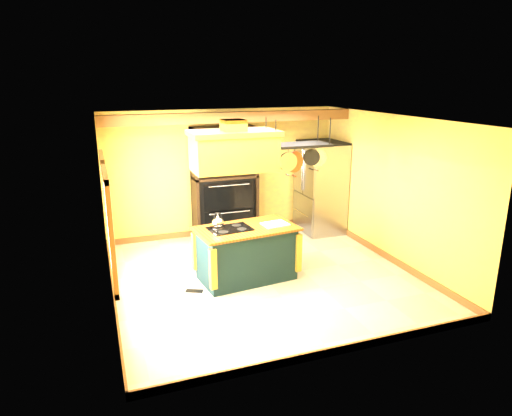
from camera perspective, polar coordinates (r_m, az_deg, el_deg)
floor at (r=8.01m, az=0.93°, el=-8.54°), size 5.00×5.00×0.00m
ceiling at (r=7.31m, az=1.02°, el=11.10°), size 5.00×5.00×0.00m
wall_back at (r=9.86m, az=-4.18°, el=4.41°), size 5.00×0.02×2.70m
wall_front at (r=5.40m, az=10.44°, el=-5.74°), size 5.00×0.02×2.70m
wall_left at (r=7.09m, az=-18.29°, el=-1.00°), size 0.02×5.00×2.70m
wall_right at (r=8.72m, az=16.54°, el=2.25°), size 0.02×5.00×2.70m
ceiling_beam at (r=8.92m, az=-2.92°, el=11.26°), size 5.00×0.15×0.20m
window_near at (r=6.31m, az=-17.75°, el=-2.55°), size 0.06×1.06×1.56m
window_far at (r=7.66m, az=-18.23°, el=0.62°), size 0.06×1.06×1.56m
kitchen_island at (r=7.75m, az=-1.22°, el=-5.62°), size 1.76×1.11×1.11m
range_hood at (r=7.23m, az=-2.80°, el=7.35°), size 1.39×0.78×0.80m
pot_rack at (r=7.64m, az=5.19°, el=7.09°), size 1.14×0.53×0.93m
refrigerator at (r=10.15m, az=8.06°, el=2.36°), size 0.85×1.01×1.97m
hutch at (r=9.71m, az=-3.97°, el=1.55°), size 1.34×0.61×2.36m
floor_register at (r=7.55m, az=-7.72°, el=-10.23°), size 0.30×0.23×0.01m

